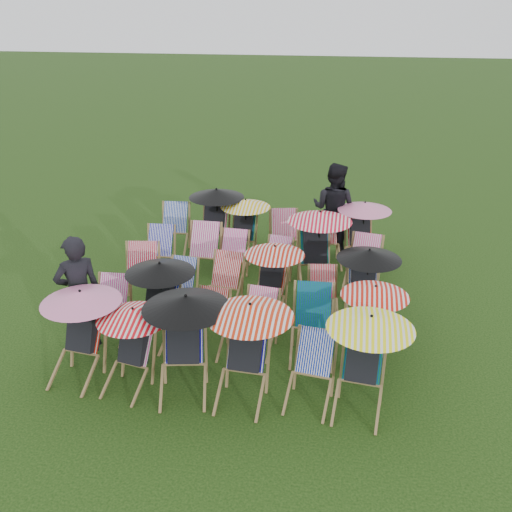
% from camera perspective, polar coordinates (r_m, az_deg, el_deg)
% --- Properties ---
extents(ground, '(100.00, 100.00, 0.00)m').
position_cam_1_polar(ground, '(9.97, -1.00, -5.65)').
color(ground, black).
rests_on(ground, ground).
extents(deckchair_0, '(1.11, 1.18, 1.32)m').
position_cam_1_polar(deckchair_0, '(8.44, -17.32, -7.38)').
color(deckchair_0, olive).
rests_on(deckchair_0, ground).
extents(deckchair_1, '(1.00, 1.07, 1.19)m').
position_cam_1_polar(deckchair_1, '(8.08, -12.47, -8.89)').
color(deckchair_1, olive).
rests_on(deckchair_1, ground).
extents(deckchair_2, '(1.19, 1.29, 1.41)m').
position_cam_1_polar(deckchair_2, '(7.83, -7.21, -8.64)').
color(deckchair_2, olive).
rests_on(deckchair_2, ground).
extents(deckchair_3, '(1.16, 1.22, 1.38)m').
position_cam_1_polar(deckchair_3, '(7.64, -1.12, -9.46)').
color(deckchair_3, olive).
rests_on(deckchair_3, ground).
extents(deckchair_4, '(0.71, 0.91, 0.91)m').
position_cam_1_polar(deckchair_4, '(7.75, 5.50, -11.53)').
color(deckchair_4, olive).
rests_on(deckchair_4, ground).
extents(deckchair_5, '(1.13, 1.20, 1.34)m').
position_cam_1_polar(deckchair_5, '(7.58, 10.67, -10.41)').
color(deckchair_5, olive).
rests_on(deckchair_5, ground).
extents(deckchair_6, '(0.64, 0.86, 0.90)m').
position_cam_1_polar(deckchair_6, '(9.44, -14.47, -5.17)').
color(deckchair_6, olive).
rests_on(deckchair_6, ground).
extents(deckchair_7, '(1.09, 1.16, 1.29)m').
position_cam_1_polar(deckchair_7, '(9.07, -9.91, -4.38)').
color(deckchair_7, olive).
rests_on(deckchair_7, ground).
extents(deckchair_8, '(0.64, 0.84, 0.86)m').
position_cam_1_polar(deckchair_8, '(8.86, -4.82, -6.67)').
color(deckchair_8, olive).
rests_on(deckchair_8, ground).
extents(deckchair_9, '(0.67, 0.87, 0.88)m').
position_cam_1_polar(deckchair_9, '(8.81, 0.12, -6.69)').
color(deckchair_9, olive).
rests_on(deckchair_9, ground).
extents(deckchair_10, '(0.72, 0.97, 1.02)m').
position_cam_1_polar(deckchair_10, '(8.65, 5.67, -6.91)').
color(deckchair_10, olive).
rests_on(deckchair_10, ground).
extents(deckchair_11, '(1.00, 1.06, 1.19)m').
position_cam_1_polar(deckchair_11, '(8.62, 11.24, -6.53)').
color(deckchair_11, olive).
rests_on(deckchair_11, ground).
extents(deckchair_12, '(0.79, 1.00, 0.99)m').
position_cam_1_polar(deckchair_12, '(10.30, -11.51, -2.01)').
color(deckchair_12, olive).
rests_on(deckchair_12, ground).
extents(deckchair_13, '(0.62, 0.81, 0.83)m').
position_cam_1_polar(deckchair_13, '(10.02, -7.73, -3.02)').
color(deckchair_13, olive).
rests_on(deckchair_13, ground).
extents(deckchair_14, '(0.71, 0.92, 0.93)m').
position_cam_1_polar(deckchair_14, '(9.89, -3.38, -2.87)').
color(deckchair_14, olive).
rests_on(deckchair_14, ground).
extents(deckchair_15, '(1.02, 1.08, 1.21)m').
position_cam_1_polar(deckchair_15, '(9.69, 1.48, -2.29)').
color(deckchair_15, olive).
rests_on(deckchair_15, ground).
extents(deckchair_16, '(0.64, 0.82, 0.83)m').
position_cam_1_polar(deckchair_16, '(9.70, 6.72, -3.93)').
color(deckchair_16, olive).
rests_on(deckchair_16, ground).
extents(deckchair_17, '(1.06, 1.14, 1.26)m').
position_cam_1_polar(deckchair_17, '(9.59, 10.84, -2.86)').
color(deckchair_17, olive).
rests_on(deckchair_17, ground).
extents(deckchair_18, '(0.64, 0.88, 0.92)m').
position_cam_1_polar(deckchair_18, '(11.24, -9.84, 0.25)').
color(deckchair_18, olive).
rests_on(deckchair_18, ground).
extents(deckchair_19, '(0.69, 0.95, 1.03)m').
position_cam_1_polar(deckchair_19, '(10.97, -5.48, 0.16)').
color(deckchair_19, olive).
rests_on(deckchair_19, ground).
extents(deckchair_20, '(0.65, 0.87, 0.90)m').
position_cam_1_polar(deckchair_20, '(10.92, -2.53, -0.21)').
color(deckchair_20, olive).
rests_on(deckchair_20, ground).
extents(deckchair_21, '(0.67, 0.85, 0.84)m').
position_cam_1_polar(deckchair_21, '(10.77, 1.97, -0.74)').
color(deckchair_21, olive).
rests_on(deckchair_21, ground).
extents(deckchair_22, '(1.19, 1.30, 1.42)m').
position_cam_1_polar(deckchair_22, '(10.68, 6.11, 0.84)').
color(deckchair_22, olive).
rests_on(deckchair_22, ground).
extents(deckchair_23, '(0.79, 0.99, 0.97)m').
position_cam_1_polar(deckchair_23, '(10.71, 10.61, -0.94)').
color(deckchair_23, olive).
rests_on(deckchair_23, ground).
extents(deckchair_24, '(0.72, 0.95, 0.99)m').
position_cam_1_polar(deckchair_24, '(12.27, -8.30, 2.60)').
color(deckchair_24, olive).
rests_on(deckchair_24, ground).
extents(deckchair_25, '(1.16, 1.21, 1.38)m').
position_cam_1_polar(deckchair_25, '(12.08, -4.23, 3.63)').
color(deckchair_25, olive).
rests_on(deckchair_25, ground).
extents(deckchair_26, '(1.03, 1.08, 1.22)m').
position_cam_1_polar(deckchair_26, '(11.86, -1.33, 2.88)').
color(deckchair_26, olive).
rests_on(deckchair_26, ground).
extents(deckchair_27, '(0.81, 1.00, 0.98)m').
position_cam_1_polar(deckchair_27, '(11.78, 2.88, 1.86)').
color(deckchair_27, olive).
rests_on(deckchair_27, ground).
extents(deckchair_28, '(0.79, 0.98, 0.95)m').
position_cam_1_polar(deckchair_28, '(11.70, 6.99, 1.48)').
color(deckchair_28, olive).
rests_on(deckchair_28, ground).
extents(deckchair_29, '(1.08, 1.17, 1.28)m').
position_cam_1_polar(deckchair_29, '(11.72, 10.53, 2.34)').
color(deckchair_29, olive).
rests_on(deckchair_29, ground).
extents(person_left, '(0.81, 0.77, 1.85)m').
position_cam_1_polar(person_left, '(9.02, -17.31, -3.57)').
color(person_left, black).
rests_on(person_left, ground).
extents(person_rear, '(1.15, 1.02, 1.96)m').
position_cam_1_polar(person_rear, '(12.05, 7.76, 4.69)').
color(person_rear, black).
rests_on(person_rear, ground).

